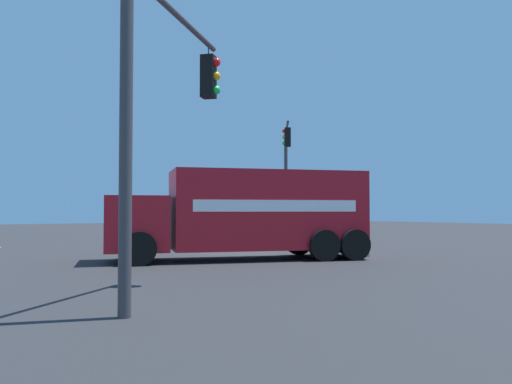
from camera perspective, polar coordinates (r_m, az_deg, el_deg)
The scene contains 4 objects.
ground_plane at distance 19.40m, azimuth -0.74°, elevation -6.76°, with size 100.00×100.00×0.00m, color #2B2B2D.
delivery_truck at distance 17.34m, azimuth -1.01°, elevation -2.31°, with size 5.40×8.64×2.90m.
traffic_light_primary at distance 28.79m, azimuth 3.29°, elevation 2.94°, with size 3.30×2.58×6.25m.
traffic_light_secondary at distance 9.65m, azimuth -9.90°, elevation 10.40°, with size 2.85×3.31×5.57m.
Camera 1 is at (-15.83, 11.09, 1.61)m, focal length 36.98 mm.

